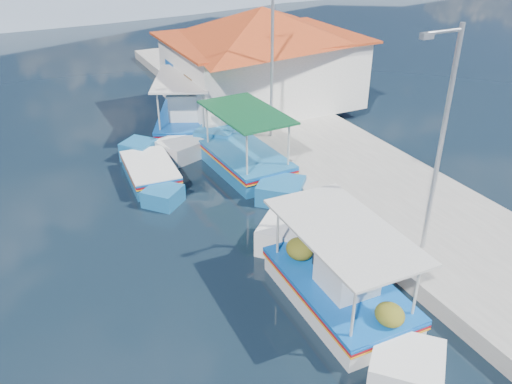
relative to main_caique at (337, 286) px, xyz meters
name	(u,v)px	position (x,y,z in m)	size (l,w,h in m)	color
ground	(318,367)	(-1.54, -1.64, -0.47)	(160.00, 160.00, 0.00)	black
quay	(371,185)	(4.36, 4.36, -0.22)	(5.00, 44.00, 0.50)	#ADAAA2
bollards	(333,197)	(2.26, 3.61, 0.18)	(0.20, 17.20, 0.30)	#A5A8AD
main_caique	(337,286)	(0.00, 0.00, 0.00)	(2.24, 7.38, 2.43)	white
caique_green_canopy	(245,161)	(1.16, 7.79, -0.07)	(2.33, 7.08, 2.65)	#19629B
caique_blue_hull	(150,173)	(-2.25, 8.69, -0.21)	(1.82, 5.44, 0.97)	#19629B
caique_far	(185,120)	(0.49, 12.59, 0.03)	(4.30, 7.03, 2.71)	white
harbor_building	(262,55)	(4.66, 13.36, 2.31)	(10.49, 10.49, 4.40)	white
lamp_post_near	(440,134)	(2.97, 0.36, 3.38)	(1.21, 0.14, 6.00)	#A5A8AD
lamp_post_far	(270,54)	(2.97, 9.36, 3.38)	(1.21, 0.14, 6.00)	#A5A8AD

